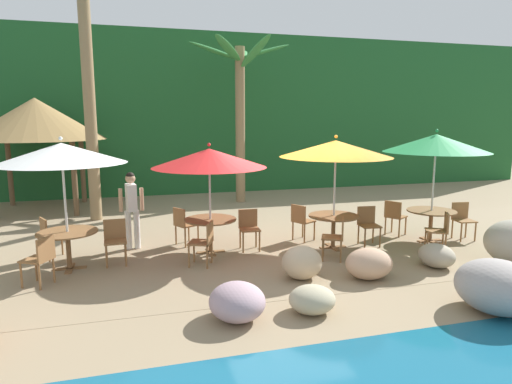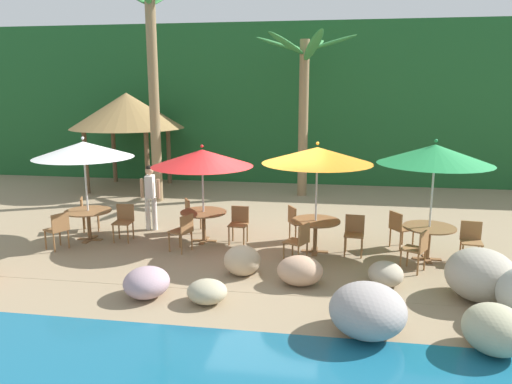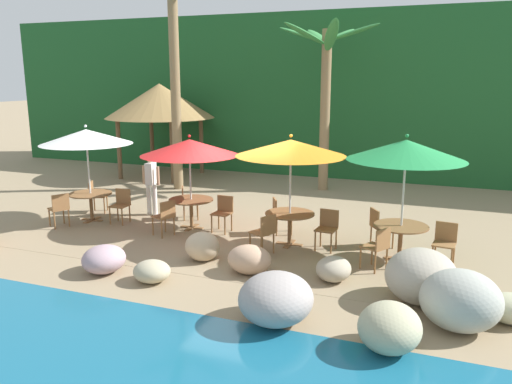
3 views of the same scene
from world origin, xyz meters
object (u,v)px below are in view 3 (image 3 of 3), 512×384
chair_red_seaward (223,211)px  chair_red_inland (187,200)px  palapa_hut (160,101)px  dining_table_orange (290,218)px  chair_orange_inland (279,213)px  umbrella_white (86,137)px  chair_green_left (378,245)px  chair_white_inland (95,194)px  chair_orange_seaward (327,226)px  dining_table_green (401,231)px  chair_white_left (60,207)px  palm_tree_nearest (174,51)px  chair_orange_left (265,231)px  dining_table_white (91,198)px  waiter_in_white (151,179)px  chair_green_inland (379,225)px  chair_red_left (165,215)px  chair_white_seaward (121,203)px  chair_green_seaward (445,241)px  umbrella_orange (291,148)px  umbrella_red (190,147)px  palm_tree_second (325,77)px  dining_table_red (191,204)px

chair_red_seaward → chair_red_inland: (-1.35, 0.66, 0.00)m
chair_red_seaward → palapa_hut: (-5.17, 5.75, 2.29)m
dining_table_orange → chair_orange_inland: size_ratio=1.26×
umbrella_white → chair_green_left: umbrella_white is taller
chair_white_inland → chair_red_seaward: (4.06, -0.37, 0.00)m
chair_orange_seaward → chair_red_inland: bearing=165.2°
umbrella_white → dining_table_green: 8.01m
chair_white_left → palm_tree_nearest: bearing=84.8°
chair_orange_seaward → umbrella_white: bearing=179.7°
chair_orange_left → dining_table_green: 2.80m
dining_table_white → chair_white_inland: (-0.44, 0.74, -0.10)m
waiter_in_white → palm_tree_nearest: bearing=107.6°
chair_green_left → palapa_hut: size_ratio=0.21×
umbrella_white → dining_table_orange: bearing=-0.5°
umbrella_white → chair_green_inland: bearing=3.9°
umbrella_white → chair_green_inland: size_ratio=2.89×
chair_red_seaward → chair_red_left: (-1.11, -0.86, 0.00)m
dining_table_orange → waiter_in_white: bearing=165.4°
chair_red_seaward → chair_orange_seaward: 2.70m
chair_white_seaward → chair_green_seaward: 7.86m
umbrella_orange → palapa_hut: palapa_hut is taller
dining_table_white → dining_table_green: size_ratio=1.00×
palm_tree_nearest → palapa_hut: size_ratio=1.72×
chair_red_inland → chair_orange_seaward: 4.16m
chair_orange_left → chair_green_left: same height
umbrella_red → chair_green_seaward: (5.93, -0.51, -1.51)m
palm_tree_nearest → palm_tree_second: (4.59, 1.58, -0.83)m
umbrella_orange → chair_orange_inland: size_ratio=2.86×
chair_green_left → waiter_in_white: bearing=162.3°
dining_table_green → chair_green_seaward: (0.85, -0.01, -0.10)m
dining_table_red → dining_table_orange: size_ratio=1.00×
umbrella_red → palm_tree_second: (1.96, 5.57, 1.64)m
chair_red_inland → palm_tree_nearest: bearing=122.9°
chair_white_seaward → chair_white_left: same height
chair_white_seaward → chair_orange_left: (4.29, -0.98, 0.00)m
chair_white_left → chair_orange_left: (5.46, -0.06, 0.00)m
umbrella_red → dining_table_green: umbrella_red is taller
umbrella_white → dining_table_white: bearing=173.8°
chair_white_seaward → chair_orange_seaward: size_ratio=1.00×
palm_tree_second → chair_white_inland: bearing=-135.0°
umbrella_white → chair_orange_left: 5.47m
chair_white_left → dining_table_green: chair_white_left is taller
umbrella_white → dining_table_red: (2.77, 0.33, -1.59)m
umbrella_red → chair_orange_inland: bearing=8.6°
umbrella_orange → palm_tree_nearest: (-5.30, 4.36, 2.31)m
umbrella_white → dining_table_red: umbrella_white is taller
chair_orange_inland → waiter_in_white: size_ratio=0.51×
chair_green_seaward → umbrella_white: bearing=178.8°
waiter_in_white → chair_green_inland: bearing=-5.3°
chair_white_seaward → dining_table_red: bearing=5.7°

